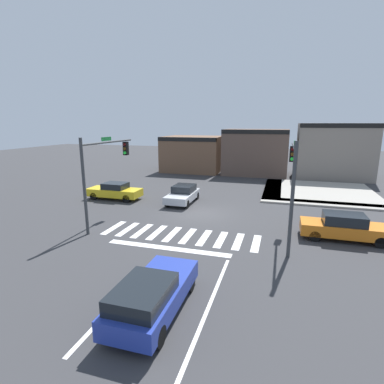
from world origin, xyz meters
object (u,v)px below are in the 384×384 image
at_px(traffic_signal_southeast, 293,172).
at_px(car_silver, 183,194).
at_px(traffic_signal_southwest, 105,163).
at_px(car_blue, 152,294).
at_px(car_orange, 345,227).
at_px(car_yellow, 115,191).

height_order(traffic_signal_southeast, car_silver, traffic_signal_southeast).
bearing_deg(traffic_signal_southwest, car_silver, -26.40).
bearing_deg(traffic_signal_southwest, traffic_signal_southeast, -89.48).
xyz_separation_m(traffic_signal_southwest, car_blue, (6.84, -8.23, -3.21)).
bearing_deg(car_blue, car_orange, -38.79).
bearing_deg(car_silver, car_yellow, -84.36).
height_order(traffic_signal_southeast, traffic_signal_southwest, traffic_signal_southeast).
distance_m(traffic_signal_southeast, car_silver, 10.80).
height_order(car_silver, car_blue, car_blue).
height_order(traffic_signal_southwest, car_orange, traffic_signal_southwest).
relative_size(traffic_signal_southwest, car_blue, 1.27).
distance_m(car_silver, car_blue, 14.99).
bearing_deg(car_yellow, traffic_signal_southwest, -63.15).
distance_m(traffic_signal_southeast, traffic_signal_southwest, 11.37).
bearing_deg(car_yellow, car_orange, -14.63).
relative_size(car_yellow, car_blue, 1.00).
bearing_deg(traffic_signal_southeast, traffic_signal_southwest, 90.52).
bearing_deg(traffic_signal_southwest, car_orange, -85.29).
bearing_deg(car_silver, car_orange, 65.63).
height_order(traffic_signal_southwest, car_blue, traffic_signal_southwest).
relative_size(car_silver, car_yellow, 0.92).
distance_m(car_silver, car_yellow, 6.04).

